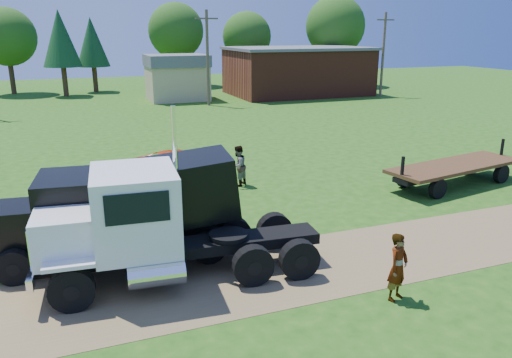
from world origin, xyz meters
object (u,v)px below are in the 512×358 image
object	(u,v)px
flatbed_trailer	(455,169)
spectator_a	(398,267)
white_semi_tractor	(140,226)
black_dump_truck	(126,204)
orange_pickup	(182,164)

from	to	relation	value
flatbed_trailer	spectator_a	world-z (taller)	spectator_a
white_semi_tractor	black_dump_truck	size ratio (longest dim) A/B	1.08
flatbed_trailer	spectator_a	bearing A→B (deg)	-148.77
black_dump_truck	orange_pickup	distance (m)	9.41
white_semi_tractor	black_dump_truck	world-z (taller)	white_semi_tractor
black_dump_truck	spectator_a	bearing A→B (deg)	-32.40
orange_pickup	flatbed_trailer	size ratio (longest dim) A/B	0.65
white_semi_tractor	orange_pickup	size ratio (longest dim) A/B	1.73
flatbed_trailer	spectator_a	size ratio (longest dim) A/B	3.90
orange_pickup	black_dump_truck	bearing A→B (deg)	156.71
orange_pickup	spectator_a	bearing A→B (deg)	-168.18
orange_pickup	flatbed_trailer	world-z (taller)	flatbed_trailer
orange_pickup	flatbed_trailer	distance (m)	13.35
white_semi_tractor	orange_pickup	bearing A→B (deg)	75.76
spectator_a	white_semi_tractor	bearing A→B (deg)	126.52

